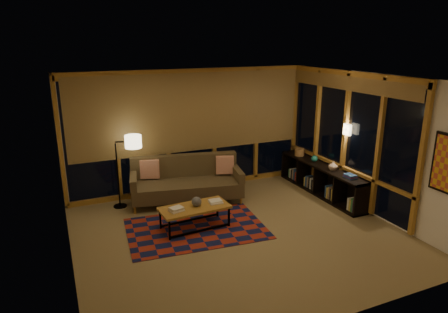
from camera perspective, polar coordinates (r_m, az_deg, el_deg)
name	(u,v)px	position (r m, az deg, el deg)	size (l,w,h in m)	color
floor	(239,234)	(7.17, 2.11, -10.96)	(5.50, 5.00, 0.01)	#977E4A
ceiling	(240,79)	(6.39, 2.36, 11.07)	(5.50, 5.00, 0.01)	#FBEBCF
walls	(239,161)	(6.65, 2.23, -0.58)	(5.51, 5.01, 2.70)	white
window_wall_back	(191,131)	(8.83, -4.68, 3.65)	(5.30, 0.16, 2.60)	#B18535
window_wall_right	(344,137)	(8.58, 16.75, 2.62)	(0.16, 3.70, 2.60)	#B18535
wall_sconce	(347,130)	(8.39, 17.20, 3.68)	(0.12, 0.18, 0.22)	beige
sofa	(187,181)	(8.34, -5.37, -3.51)	(2.26, 0.91, 0.92)	brown
pillow_left	(150,171)	(8.47, -10.53, -2.00)	(0.39, 0.13, 0.39)	#B7330D
pillow_right	(225,167)	(8.58, 0.13, -1.49)	(0.38, 0.13, 0.38)	#B7330D
area_rug	(196,228)	(7.35, -4.00, -10.21)	(2.43, 1.62, 0.01)	maroon
coffee_table	(195,217)	(7.30, -4.19, -8.66)	(1.24, 0.57, 0.41)	#B18535
book_stack_a	(176,209)	(7.07, -6.85, -7.46)	(0.22, 0.18, 0.07)	beige
book_stack_b	(216,201)	(7.35, -1.22, -6.44)	(0.24, 0.19, 0.05)	beige
ceramic_pot	(197,201)	(7.20, -3.95, -6.42)	(0.18, 0.18, 0.18)	black
floor_lamp	(118,172)	(8.25, -14.97, -2.13)	(0.50, 0.33, 1.50)	black
bookshelf	(321,179)	(9.05, 13.68, -3.20)	(0.40, 2.62, 0.66)	black
basket	(299,152)	(9.56, 10.73, 0.63)	(0.22, 0.22, 0.17)	#8E6444
teal_bowl	(314,159)	(9.14, 12.79, -0.30)	(0.15, 0.15, 0.15)	#1B7161
vase	(333,166)	(8.64, 15.32, -1.26)	(0.19, 0.19, 0.20)	tan
shelf_book_stack	(350,176)	(8.28, 17.59, -2.70)	(0.18, 0.25, 0.07)	beige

